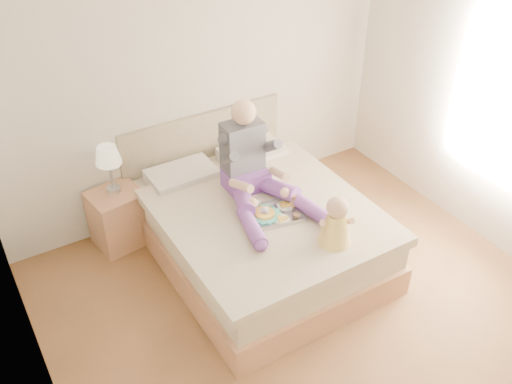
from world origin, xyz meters
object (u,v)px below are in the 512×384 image
adult (253,170)px  baby (335,224)px  nightstand (119,218)px  bed (255,226)px  tray (275,211)px

adult → baby: adult is taller
nightstand → baby: bearing=-60.3°
nightstand → baby: size_ratio=1.31×
baby → nightstand: bearing=152.0°
adult → bed: bearing=-106.4°
tray → baby: (0.21, -0.54, 0.14)m
bed → baby: (0.24, -0.80, 0.47)m
bed → tray: bearing=-83.0°
nightstand → bed: bearing=-46.6°
baby → tray: bearing=135.4°
tray → baby: baby is taller
bed → tray: 0.42m
bed → adult: adult is taller
nightstand → adult: 1.38m
nightstand → tray: bearing=-53.9°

